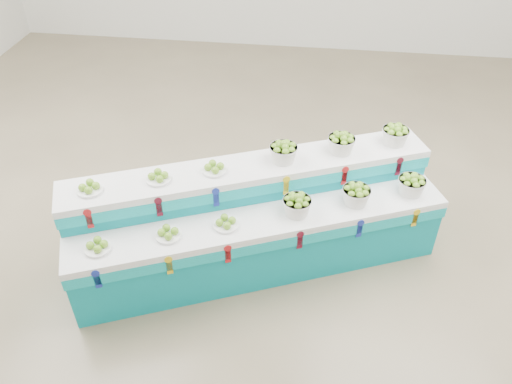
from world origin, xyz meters
TOP-DOWN VIEW (x-y plane):
  - ground at (0.00, 0.00)m, footprint 10.00×10.00m
  - display_stand at (0.28, -0.53)m, footprint 3.70×2.27m
  - plate_lower_left at (-1.00, -1.31)m, footprint 0.32×0.32m
  - plate_lower_mid at (-0.43, -1.07)m, footprint 0.32×0.32m
  - plate_lower_right at (0.05, -0.87)m, footprint 0.32×0.32m
  - basket_lower_left at (0.67, -0.61)m, footprint 0.35×0.35m
  - basket_lower_mid at (1.22, -0.38)m, footprint 0.35×0.35m
  - basket_lower_right at (1.76, -0.15)m, footprint 0.35×0.35m
  - plate_upper_left at (-1.17, -0.90)m, footprint 0.32×0.32m
  - plate_upper_mid at (-0.61, -0.66)m, footprint 0.32×0.32m
  - plate_upper_right at (-0.13, -0.46)m, footprint 0.32×0.32m
  - basket_upper_left at (0.50, -0.19)m, footprint 0.35×0.35m
  - basket_upper_mid at (1.05, 0.04)m, footprint 0.35×0.35m
  - basket_upper_right at (1.58, 0.26)m, footprint 0.35×0.35m

SIDE VIEW (x-z plane):
  - ground at x=0.00m, z-range 0.00..0.00m
  - display_stand at x=0.28m, z-range 0.00..1.02m
  - plate_lower_left at x=-1.00m, z-range 0.72..0.82m
  - plate_lower_mid at x=-0.43m, z-range 0.72..0.82m
  - plate_lower_right at x=0.05m, z-range 0.72..0.82m
  - basket_lower_left at x=0.67m, z-range 0.72..0.92m
  - basket_lower_mid at x=1.22m, z-range 0.72..0.92m
  - basket_lower_right at x=1.76m, z-range 0.72..0.92m
  - plate_upper_left at x=-1.17m, z-range 1.02..1.12m
  - plate_upper_mid at x=-0.61m, z-range 1.02..1.12m
  - plate_upper_right at x=-0.13m, z-range 1.02..1.12m
  - basket_upper_left at x=0.50m, z-range 1.02..1.22m
  - basket_upper_mid at x=1.05m, z-range 1.02..1.22m
  - basket_upper_right at x=1.58m, z-range 1.02..1.22m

